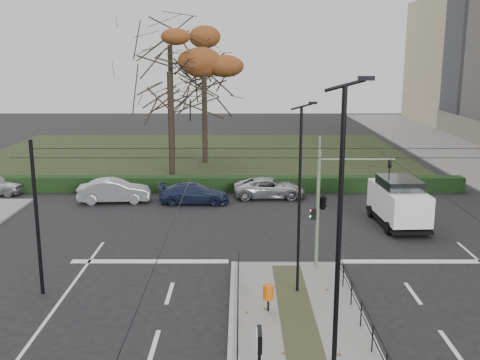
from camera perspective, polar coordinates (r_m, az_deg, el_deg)
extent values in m
plane|color=black|center=(20.37, 5.74, -13.67)|extent=(140.00, 140.00, 0.00)
cube|color=slate|center=(18.14, 6.54, -16.96)|extent=(4.40, 15.00, 0.14)
cube|color=black|center=(51.12, -4.48, 2.49)|extent=(38.00, 26.00, 0.10)
cube|color=black|center=(37.95, -6.05, -0.40)|extent=(38.00, 1.00, 1.00)
cylinder|color=black|center=(23.71, -0.16, -8.16)|extent=(0.04, 0.04, 0.90)
cylinder|color=black|center=(24.04, 9.75, -8.05)|extent=(0.04, 0.04, 0.90)
cylinder|color=black|center=(17.48, -0.25, -14.46)|extent=(0.04, 13.20, 0.04)
cylinder|color=black|center=(17.94, 13.38, -14.09)|extent=(0.04, 13.20, 0.04)
cylinder|color=black|center=(22.38, -19.94, -3.71)|extent=(0.14, 0.14, 6.00)
cylinder|color=black|center=(19.58, 5.81, 2.26)|extent=(20.00, 0.02, 0.02)
cylinder|color=black|center=(21.54, 5.29, 3.21)|extent=(20.00, 0.02, 0.02)
cylinder|color=black|center=(16.66, -5.25, -0.27)|extent=(0.02, 34.00, 0.02)
cylinder|color=black|center=(17.46, 18.28, -0.26)|extent=(0.02, 34.00, 0.02)
cylinder|color=#67765B|center=(23.76, 7.89, -2.97)|extent=(0.16, 0.16, 5.05)
cylinder|color=#67765B|center=(23.54, 11.80, 2.08)|extent=(3.11, 0.10, 0.10)
imported|color=black|center=(23.95, 14.93, 0.91)|extent=(0.20, 0.22, 0.87)
imported|color=black|center=(23.69, 8.43, -2.06)|extent=(1.14, 1.93, 0.78)
cube|color=black|center=(23.79, 7.46, -3.43)|extent=(0.21, 0.16, 0.49)
sphere|color=#FF0C0C|center=(23.73, 7.24, -3.09)|extent=(0.11, 0.11, 0.11)
sphere|color=#0CE533|center=(23.81, 7.22, -3.70)|extent=(0.11, 0.11, 0.11)
cylinder|color=black|center=(20.31, 2.88, -12.53)|extent=(0.07, 0.07, 0.47)
cylinder|color=#CE550C|center=(20.11, 2.90, -11.33)|extent=(0.37, 0.37, 0.51)
cube|color=black|center=(14.09, 2.00, -15.87)|extent=(0.11, 0.62, 0.47)
cube|color=white|center=(14.09, 1.71, -15.88)|extent=(0.02, 0.54, 0.39)
cylinder|color=black|center=(13.65, 9.92, -8.00)|extent=(0.12, 0.12, 8.20)
cube|color=black|center=(12.89, 12.70, 10.05)|extent=(0.36, 0.14, 0.10)
cylinder|color=black|center=(20.87, 6.05, -2.26)|extent=(0.11, 0.11, 7.05)
cube|color=black|center=(20.29, 7.41, 7.78)|extent=(0.31, 0.12, 0.09)
imported|color=#9FA2A6|center=(35.76, -12.65, -1.07)|extent=(4.54, 1.97, 1.45)
imported|color=#1F2948|center=(34.80, -4.69, -1.36)|extent=(4.33, 1.81, 1.25)
imported|color=#9FA2A6|center=(36.08, 3.01, -0.81)|extent=(4.62, 2.23, 1.27)
cube|color=white|center=(31.28, 15.80, -2.16)|extent=(2.29, 4.93, 1.56)
cube|color=black|center=(31.07, 15.90, -0.48)|extent=(2.01, 2.76, 0.73)
cube|color=black|center=(31.54, 15.69, -3.88)|extent=(2.34, 5.03, 0.18)
cylinder|color=black|center=(30.45, 18.46, -4.60)|extent=(0.26, 0.67, 0.66)
cylinder|color=black|center=(29.77, 14.80, -4.75)|extent=(0.26, 0.67, 0.66)
cylinder|color=black|center=(33.31, 16.49, -3.00)|extent=(0.26, 0.67, 0.66)
cylinder|color=black|center=(32.69, 13.12, -3.10)|extent=(0.26, 0.67, 0.66)
cylinder|color=black|center=(50.58, -6.99, 7.95)|extent=(0.44, 0.44, 9.73)
ellipsoid|color=#5E3115|center=(50.42, -7.14, 13.47)|extent=(10.97, 10.97, 6.12)
cylinder|color=black|center=(46.99, -3.61, 6.24)|extent=(0.44, 0.44, 7.40)
cylinder|color=black|center=(42.48, -7.02, 5.69)|extent=(0.44, 0.44, 7.69)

